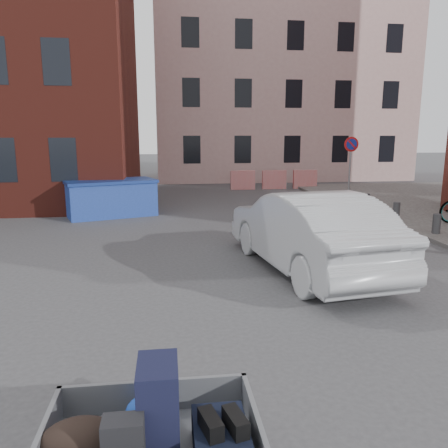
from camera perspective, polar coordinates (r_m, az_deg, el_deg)
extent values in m
plane|color=#38383A|center=(8.36, 3.23, -8.32)|extent=(120.00, 120.00, 0.00)
cube|color=#C39996|center=(30.93, 7.01, 19.20)|extent=(16.00, 8.00, 14.00)
cylinder|color=gray|center=(18.83, 16.10, 6.78)|extent=(0.07, 0.07, 2.60)
cylinder|color=red|center=(18.76, 16.30, 9.97)|extent=(0.60, 0.03, 0.60)
cylinder|color=navy|center=(18.74, 16.33, 9.97)|extent=(0.44, 0.03, 0.44)
cylinder|color=#3A3A3D|center=(13.62, 26.01, 0.03)|extent=(0.22, 0.22, 0.55)
cylinder|color=#3A3A3D|center=(15.47, 21.59, 1.65)|extent=(0.22, 0.22, 0.55)
cylinder|color=#3A3A3D|center=(17.40, 18.12, 2.90)|extent=(0.22, 0.22, 0.55)
cube|color=red|center=(23.19, 2.49, 5.75)|extent=(1.30, 0.18, 1.00)
cube|color=red|center=(23.54, 6.59, 5.77)|extent=(1.30, 0.18, 1.00)
cube|color=red|center=(24.00, 10.55, 5.77)|extent=(1.30, 0.18, 1.00)
cube|color=slate|center=(3.76, -22.56, -25.20)|extent=(0.04, 1.10, 0.28)
cube|color=slate|center=(3.69, 4.15, -25.01)|extent=(0.04, 1.10, 0.28)
cube|color=slate|center=(4.08, -9.07, -21.22)|extent=(1.60, 0.04, 0.28)
cube|color=slate|center=(4.52, -8.83, -21.25)|extent=(0.08, 0.70, 0.06)
cube|color=#151833|center=(3.56, -8.54, -22.53)|extent=(0.30, 0.45, 0.70)
cube|color=black|center=(3.59, -0.41, -26.55)|extent=(0.40, 0.60, 0.25)
ellipsoid|color=black|center=(3.64, -18.12, -25.48)|extent=(0.60, 0.36, 0.36)
ellipsoid|color=#153BA2|center=(3.94, -9.92, -22.88)|extent=(0.36, 0.30, 0.24)
cube|color=black|center=(3.43, -1.77, -24.66)|extent=(0.18, 0.29, 0.13)
cube|color=black|center=(3.44, 1.51, -24.43)|extent=(0.18, 0.29, 0.13)
cube|color=#213F9F|center=(16.05, -14.52, 3.14)|extent=(3.29, 2.38, 1.19)
cube|color=navy|center=(15.97, -14.64, 5.42)|extent=(3.42, 2.51, 0.10)
imported|color=#A7A9AE|center=(9.41, 10.81, -0.86)|extent=(2.54, 5.37, 1.70)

